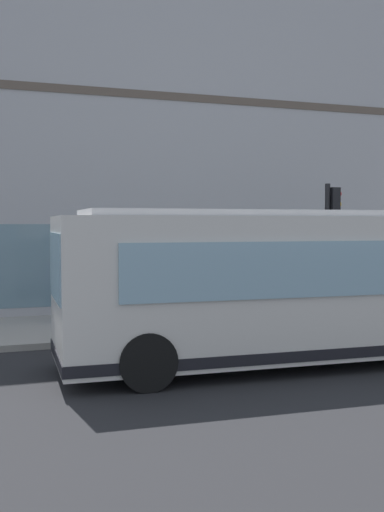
{
  "coord_description": "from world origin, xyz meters",
  "views": [
    {
      "loc": [
        -11.19,
        4.71,
        2.81
      ],
      "look_at": [
        2.24,
        0.06,
        2.06
      ],
      "focal_mm": 42.73,
      "sensor_mm": 36.0,
      "label": 1
    }
  ],
  "objects_px": {
    "traffic_light_near_corner": "(331,226)",
    "fire_hydrant": "(115,302)",
    "city_bus_nearside": "(308,286)",
    "pedestrian_walking_along_curb": "(179,291)",
    "pedestrian_near_building_entrance": "(58,287)",
    "newspaper_vending_box": "(224,305)"
  },
  "relations": [
    {
      "from": "city_bus_nearside",
      "to": "traffic_light_near_corner",
      "type": "relative_size",
      "value": 2.71
    },
    {
      "from": "pedestrian_walking_along_curb",
      "to": "pedestrian_near_building_entrance",
      "type": "bearing_deg",
      "value": 60.11
    },
    {
      "from": "city_bus_nearside",
      "to": "pedestrian_walking_along_curb",
      "type": "height_order",
      "value": "city_bus_nearside"
    },
    {
      "from": "newspaper_vending_box",
      "to": "pedestrian_near_building_entrance",
      "type": "bearing_deg",
      "value": 71.75
    },
    {
      "from": "traffic_light_near_corner",
      "to": "fire_hydrant",
      "type": "distance_m",
      "value": 6.53
    },
    {
      "from": "traffic_light_near_corner",
      "to": "pedestrian_near_building_entrance",
      "type": "xyz_separation_m",
      "value": [
        2.4,
        7.04,
        -1.67
      ]
    },
    {
      "from": "city_bus_nearside",
      "to": "newspaper_vending_box",
      "type": "bearing_deg",
      "value": -0.29
    },
    {
      "from": "city_bus_nearside",
      "to": "traffic_light_near_corner",
      "type": "distance_m",
      "value": 4.67
    },
    {
      "from": "city_bus_nearside",
      "to": "pedestrian_walking_along_curb",
      "type": "bearing_deg",
      "value": 17.61
    },
    {
      "from": "fire_hydrant",
      "to": "pedestrian_walking_along_curb",
      "type": "xyz_separation_m",
      "value": [
        -2.35,
        -1.19,
        0.55
      ]
    },
    {
      "from": "fire_hydrant",
      "to": "pedestrian_near_building_entrance",
      "type": "relative_size",
      "value": 0.45
    },
    {
      "from": "traffic_light_near_corner",
      "to": "pedestrian_walking_along_curb",
      "type": "height_order",
      "value": "traffic_light_near_corner"
    },
    {
      "from": "city_bus_nearside",
      "to": "pedestrian_walking_along_curb",
      "type": "xyz_separation_m",
      "value": [
        4.29,
        1.36,
        -0.5
      ]
    },
    {
      "from": "traffic_light_near_corner",
      "to": "pedestrian_near_building_entrance",
      "type": "height_order",
      "value": "traffic_light_near_corner"
    },
    {
      "from": "pedestrian_near_building_entrance",
      "to": "traffic_light_near_corner",
      "type": "bearing_deg",
      "value": -108.79
    },
    {
      "from": "fire_hydrant",
      "to": "pedestrian_near_building_entrance",
      "type": "distance_m",
      "value": 1.95
    },
    {
      "from": "city_bus_nearside",
      "to": "pedestrian_near_building_entrance",
      "type": "relative_size",
      "value": 6.19
    },
    {
      "from": "city_bus_nearside",
      "to": "pedestrian_near_building_entrance",
      "type": "height_order",
      "value": "city_bus_nearside"
    },
    {
      "from": "traffic_light_near_corner",
      "to": "pedestrian_walking_along_curb",
      "type": "bearing_deg",
      "value": 80.13
    },
    {
      "from": "fire_hydrant",
      "to": "newspaper_vending_box",
      "type": "bearing_deg",
      "value": -129.16
    },
    {
      "from": "traffic_light_near_corner",
      "to": "fire_hydrant",
      "type": "height_order",
      "value": "traffic_light_near_corner"
    },
    {
      "from": "pedestrian_walking_along_curb",
      "to": "city_bus_nearside",
      "type": "bearing_deg",
      "value": -162.39
    }
  ]
}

